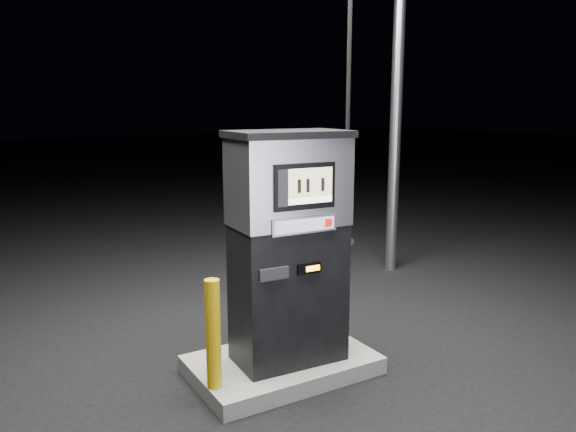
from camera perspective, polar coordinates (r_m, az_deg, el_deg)
ground at (r=5.26m, az=-0.61°, el=-15.58°), size 80.00×80.00×0.00m
pump_island at (r=5.22m, az=-0.61°, el=-14.85°), size 1.60×1.00×0.15m
fuel_dispenser at (r=4.81m, az=0.08°, el=-3.05°), size 1.12×0.65×4.18m
bollard_left at (r=4.54m, az=-7.61°, el=-11.83°), size 0.13×0.13×0.90m
bollard_right at (r=5.36m, az=5.29°, el=-7.79°), size 0.13×0.13×0.96m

